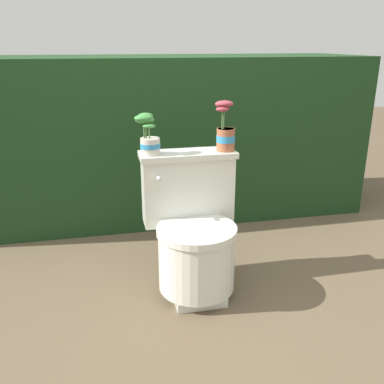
{
  "coord_description": "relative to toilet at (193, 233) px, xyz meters",
  "views": [
    {
      "loc": [
        -0.45,
        -1.96,
        1.28
      ],
      "look_at": [
        -0.0,
        0.08,
        0.55
      ],
      "focal_mm": 40.0,
      "sensor_mm": 36.0,
      "label": 1
    }
  ],
  "objects": [
    {
      "name": "ground_plane",
      "position": [
        0.0,
        -0.05,
        -0.33
      ],
      "size": [
        12.0,
        12.0,
        0.0
      ],
      "primitive_type": "plane",
      "color": "brown"
    },
    {
      "name": "toilet",
      "position": [
        0.0,
        0.0,
        0.0
      ],
      "size": [
        0.51,
        0.52,
        0.73
      ],
      "color": "silver",
      "rests_on": "ground"
    },
    {
      "name": "hedge_backdrop",
      "position": [
        0.0,
        1.22,
        0.27
      ],
      "size": [
        3.06,
        0.87,
        1.19
      ],
      "color": "#193819",
      "rests_on": "ground"
    },
    {
      "name": "potted_plant_midleft",
      "position": [
        0.2,
        0.12,
        0.51
      ],
      "size": [
        0.11,
        0.1,
        0.27
      ],
      "color": "#9E5638",
      "rests_on": "toilet"
    },
    {
      "name": "potted_plant_left",
      "position": [
        -0.21,
        0.13,
        0.5
      ],
      "size": [
        0.13,
        0.1,
        0.21
      ],
      "color": "beige",
      "rests_on": "toilet"
    }
  ]
}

